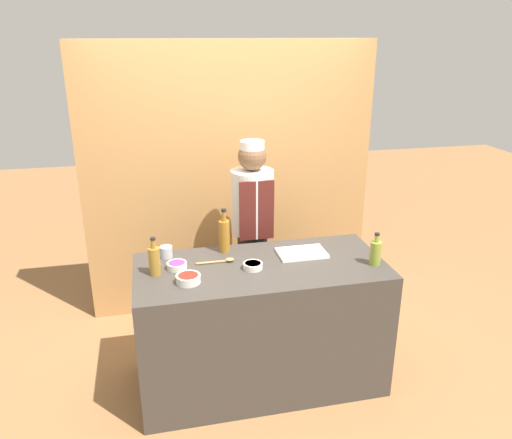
{
  "coord_description": "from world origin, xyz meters",
  "views": [
    {
      "loc": [
        -0.71,
        -3.02,
        2.45
      ],
      "look_at": [
        0.0,
        0.16,
        1.22
      ],
      "focal_mm": 35.0,
      "sensor_mm": 36.0,
      "label": 1
    }
  ],
  "objects": [
    {
      "name": "cup_steel",
      "position": [
        -0.63,
        0.28,
        0.98
      ],
      "size": [
        0.09,
        0.09,
        0.08
      ],
      "color": "#B7B7BC",
      "rests_on": "counter"
    },
    {
      "name": "cabinet_wall",
      "position": [
        0.0,
        1.25,
        1.2
      ],
      "size": [
        2.56,
        0.18,
        2.4
      ],
      "color": "#B7844C",
      "rests_on": "ground_plane"
    },
    {
      "name": "wooden_spoon",
      "position": [
        -0.26,
        0.11,
        0.96
      ],
      "size": [
        0.27,
        0.05,
        0.03
      ],
      "color": "#B2844C",
      "rests_on": "counter"
    },
    {
      "name": "counter",
      "position": [
        0.0,
        0.0,
        0.47
      ],
      "size": [
        1.73,
        0.79,
        0.94
      ],
      "color": "#3D3833",
      "rests_on": "ground_plane"
    },
    {
      "name": "ground_plane",
      "position": [
        0.0,
        0.0,
        0.0
      ],
      "size": [
        14.0,
        14.0,
        0.0
      ],
      "primitive_type": "plane",
      "color": "olive"
    },
    {
      "name": "bottle_oil",
      "position": [
        0.77,
        -0.15,
        1.03
      ],
      "size": [
        0.08,
        0.08,
        0.23
      ],
      "color": "olive",
      "rests_on": "counter"
    },
    {
      "name": "bottle_vinegar",
      "position": [
        -0.71,
        0.02,
        1.05
      ],
      "size": [
        0.08,
        0.08,
        0.26
      ],
      "color": "olive",
      "rests_on": "counter"
    },
    {
      "name": "chef_center",
      "position": [
        0.1,
        0.76,
        0.9
      ],
      "size": [
        0.35,
        0.35,
        1.65
      ],
      "color": "#28282D",
      "rests_on": "ground_plane"
    },
    {
      "name": "sauce_bowl_purple",
      "position": [
        -0.57,
        0.08,
        0.97
      ],
      "size": [
        0.14,
        0.14,
        0.04
      ],
      "color": "silver",
      "rests_on": "counter"
    },
    {
      "name": "sauce_bowl_orange",
      "position": [
        -0.07,
        -0.04,
        0.97
      ],
      "size": [
        0.13,
        0.13,
        0.04
      ],
      "color": "silver",
      "rests_on": "counter"
    },
    {
      "name": "sauce_bowl_red",
      "position": [
        -0.51,
        -0.14,
        0.97
      ],
      "size": [
        0.16,
        0.16,
        0.05
      ],
      "color": "silver",
      "rests_on": "counter"
    },
    {
      "name": "cutting_board",
      "position": [
        0.33,
        0.12,
        0.95
      ],
      "size": [
        0.35,
        0.23,
        0.02
      ],
      "color": "white",
      "rests_on": "counter"
    },
    {
      "name": "bottle_amber",
      "position": [
        -0.21,
        0.29,
        1.07
      ],
      "size": [
        0.08,
        0.08,
        0.33
      ],
      "color": "#9E661E",
      "rests_on": "counter"
    }
  ]
}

